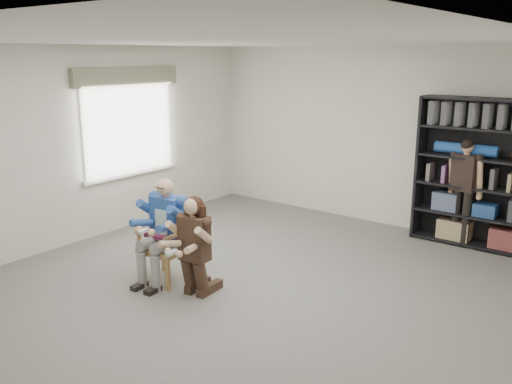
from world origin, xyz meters
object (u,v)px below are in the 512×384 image
Objects in this scene: bookshelf at (482,175)px; standing_man at (463,193)px; kneeling_woman at (193,248)px; seated_man at (164,230)px; armchair at (165,242)px.

bookshelf is 0.35m from standing_man.
standing_man is at bearing 57.78° from kneeling_woman.
kneeling_woman is 0.75× the size of standing_man.
seated_man is at bearing -126.79° from bookshelf.
seated_man is 0.82× the size of standing_man.
armchair is 0.84× the size of kneeling_woman.
armchair is at bearing 0.00° from seated_man.
kneeling_woman reaches higher than armchair.
armchair is 4.21m from standing_man.
kneeling_woman is 4.20m from bookshelf.
bookshelf is at bearing 48.46° from seated_man.
kneeling_woman is at bearing -16.44° from seated_man.
kneeling_woman is at bearing -119.42° from bookshelf.
bookshelf is (2.63, 3.52, 0.56)m from armchair.
bookshelf reaches higher than seated_man.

